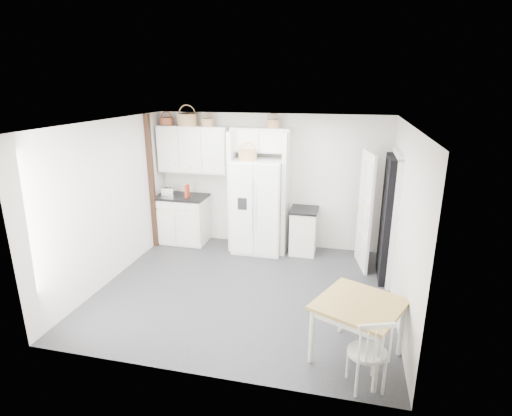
# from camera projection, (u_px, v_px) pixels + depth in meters

# --- Properties ---
(floor) EXTENTS (4.50, 4.50, 0.00)m
(floor) POSITION_uv_depth(u_px,v_px,m) (245.00, 289.00, 6.33)
(floor) COLOR #2B2B2F
(floor) RESTS_ON ground
(ceiling) EXTENTS (4.50, 4.50, 0.00)m
(ceiling) POSITION_uv_depth(u_px,v_px,m) (243.00, 123.00, 5.56)
(ceiling) COLOR white
(ceiling) RESTS_ON wall_back
(wall_back) EXTENTS (4.50, 0.00, 4.50)m
(wall_back) POSITION_uv_depth(u_px,v_px,m) (270.00, 181.00, 7.81)
(wall_back) COLOR silver
(wall_back) RESTS_ON floor
(wall_left) EXTENTS (0.00, 4.00, 4.00)m
(wall_left) POSITION_uv_depth(u_px,v_px,m) (110.00, 202.00, 6.44)
(wall_left) COLOR silver
(wall_left) RESTS_ON floor
(wall_right) EXTENTS (0.00, 4.00, 4.00)m
(wall_right) POSITION_uv_depth(u_px,v_px,m) (403.00, 223.00, 5.46)
(wall_right) COLOR silver
(wall_right) RESTS_ON floor
(refrigerator) EXTENTS (0.93, 0.74, 1.79)m
(refrigerator) POSITION_uv_depth(u_px,v_px,m) (258.00, 206.00, 7.61)
(refrigerator) COLOR white
(refrigerator) RESTS_ON floor
(base_cab_left) EXTENTS (1.01, 0.64, 0.94)m
(base_cab_left) POSITION_uv_depth(u_px,v_px,m) (182.00, 219.00, 8.16)
(base_cab_left) COLOR silver
(base_cab_left) RESTS_ON floor
(base_cab_right) EXTENTS (0.47, 0.57, 0.83)m
(base_cab_right) POSITION_uv_depth(u_px,v_px,m) (304.00, 232.00, 7.63)
(base_cab_right) COLOR silver
(base_cab_right) RESTS_ON floor
(dining_table) EXTENTS (1.18, 1.18, 0.74)m
(dining_table) POSITION_uv_depth(u_px,v_px,m) (357.00, 331.00, 4.64)
(dining_table) COLOR #A97B2B
(dining_table) RESTS_ON floor
(windsor_chair) EXTENTS (0.52, 0.50, 0.86)m
(windsor_chair) POSITION_uv_depth(u_px,v_px,m) (367.00, 352.00, 4.19)
(windsor_chair) COLOR silver
(windsor_chair) RESTS_ON floor
(counter_left) EXTENTS (1.06, 0.68, 0.04)m
(counter_left) POSITION_uv_depth(u_px,v_px,m) (181.00, 196.00, 8.02)
(counter_left) COLOR black
(counter_left) RESTS_ON base_cab_left
(counter_right) EXTENTS (0.51, 0.61, 0.04)m
(counter_right) POSITION_uv_depth(u_px,v_px,m) (304.00, 210.00, 7.50)
(counter_right) COLOR black
(counter_right) RESTS_ON base_cab_right
(toaster) EXTENTS (0.25, 0.17, 0.16)m
(toaster) POSITION_uv_depth(u_px,v_px,m) (168.00, 192.00, 7.96)
(toaster) COLOR silver
(toaster) RESTS_ON counter_left
(cookbook_red) EXTENTS (0.04, 0.16, 0.24)m
(cookbook_red) POSITION_uv_depth(u_px,v_px,m) (187.00, 191.00, 7.86)
(cookbook_red) COLOR #B42D15
(cookbook_red) RESTS_ON counter_left
(cookbook_cream) EXTENTS (0.06, 0.15, 0.22)m
(cookbook_cream) POSITION_uv_depth(u_px,v_px,m) (187.00, 192.00, 7.87)
(cookbook_cream) COLOR beige
(cookbook_cream) RESTS_ON counter_left
(basket_upper_a) EXTENTS (0.26, 0.26, 0.15)m
(basket_upper_a) POSITION_uv_depth(u_px,v_px,m) (167.00, 121.00, 7.76)
(basket_upper_a) COLOR brown
(basket_upper_a) RESTS_ON upper_cabinet
(basket_upper_b) EXTENTS (0.39, 0.39, 0.23)m
(basket_upper_b) POSITION_uv_depth(u_px,v_px,m) (187.00, 120.00, 7.65)
(basket_upper_b) COLOR olive
(basket_upper_b) RESTS_ON upper_cabinet
(basket_upper_c) EXTENTS (0.25, 0.25, 0.14)m
(basket_upper_c) POSITION_uv_depth(u_px,v_px,m) (208.00, 122.00, 7.57)
(basket_upper_c) COLOR olive
(basket_upper_c) RESTS_ON upper_cabinet
(basket_bridge_b) EXTENTS (0.25, 0.25, 0.15)m
(basket_bridge_b) POSITION_uv_depth(u_px,v_px,m) (273.00, 124.00, 7.30)
(basket_bridge_b) COLOR olive
(basket_bridge_b) RESTS_ON bridge_cabinet
(basket_fridge_a) EXTENTS (0.33, 0.33, 0.18)m
(basket_fridge_a) POSITION_uv_depth(u_px,v_px,m) (248.00, 155.00, 7.27)
(basket_fridge_a) COLOR olive
(basket_fridge_a) RESTS_ON refrigerator
(upper_cabinet) EXTENTS (1.40, 0.34, 0.90)m
(upper_cabinet) POSITION_uv_depth(u_px,v_px,m) (194.00, 149.00, 7.80)
(upper_cabinet) COLOR silver
(upper_cabinet) RESTS_ON wall_back
(bridge_cabinet) EXTENTS (1.12, 0.34, 0.45)m
(bridge_cabinet) POSITION_uv_depth(u_px,v_px,m) (261.00, 140.00, 7.44)
(bridge_cabinet) COLOR silver
(bridge_cabinet) RESTS_ON wall_back
(fridge_panel_left) EXTENTS (0.08, 0.60, 2.30)m
(fridge_panel_left) POSITION_uv_depth(u_px,v_px,m) (234.00, 190.00, 7.72)
(fridge_panel_left) COLOR silver
(fridge_panel_left) RESTS_ON floor
(fridge_panel_right) EXTENTS (0.08, 0.60, 2.30)m
(fridge_panel_right) POSITION_uv_depth(u_px,v_px,m) (286.00, 194.00, 7.49)
(fridge_panel_right) COLOR silver
(fridge_panel_right) RESTS_ON floor
(trim_post) EXTENTS (0.09, 0.09, 2.60)m
(trim_post) POSITION_uv_depth(u_px,v_px,m) (152.00, 183.00, 7.68)
(trim_post) COLOR black
(trim_post) RESTS_ON floor
(doorway_void) EXTENTS (0.18, 0.85, 2.05)m
(doorway_void) POSITION_uv_depth(u_px,v_px,m) (388.00, 219.00, 6.49)
(doorway_void) COLOR black
(doorway_void) RESTS_ON floor
(door_slab) EXTENTS (0.21, 0.79, 2.05)m
(door_slab) POSITION_uv_depth(u_px,v_px,m) (365.00, 211.00, 6.88)
(door_slab) COLOR white
(door_slab) RESTS_ON floor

